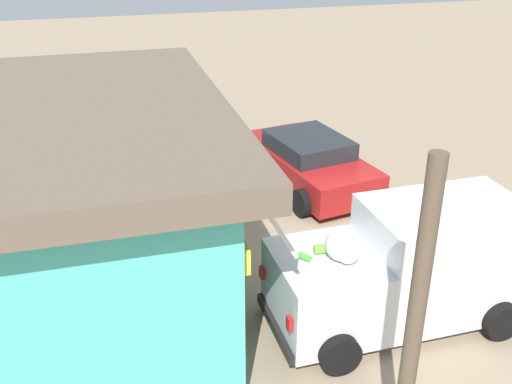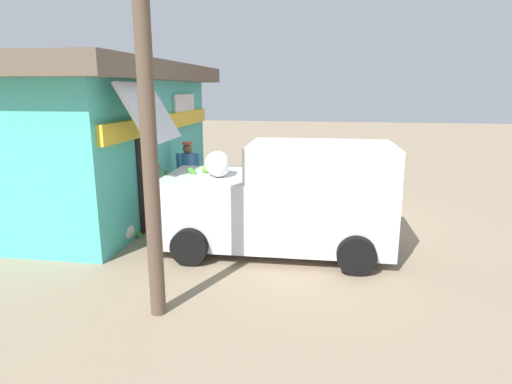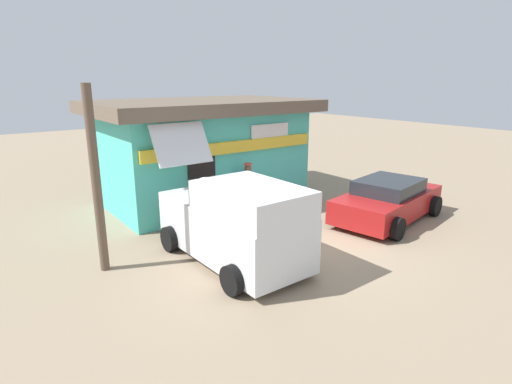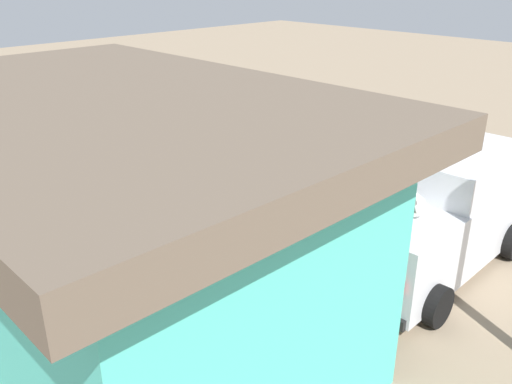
{
  "view_description": "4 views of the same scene",
  "coord_description": "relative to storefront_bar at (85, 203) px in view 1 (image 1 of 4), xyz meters",
  "views": [
    {
      "loc": [
        -9.58,
        4.95,
        6.25
      ],
      "look_at": [
        0.63,
        2.14,
        1.19
      ],
      "focal_mm": 42.1,
      "sensor_mm": 36.0,
      "label": 1
    },
    {
      "loc": [
        -9.92,
        -0.27,
        2.93
      ],
      "look_at": [
        -0.81,
        1.19,
        0.72
      ],
      "focal_mm": 30.41,
      "sensor_mm": 36.0,
      "label": 2
    },
    {
      "loc": [
        -7.29,
        -7.07,
        4.21
      ],
      "look_at": [
        -0.7,
        1.76,
        1.15
      ],
      "focal_mm": 28.86,
      "sensor_mm": 36.0,
      "label": 3
    },
    {
      "loc": [
        -6.16,
        8.43,
        4.91
      ],
      "look_at": [
        0.38,
        2.07,
        1.05
      ],
      "focal_mm": 38.02,
      "sensor_mm": 36.0,
      "label": 4
    }
  ],
  "objects": [
    {
      "name": "paint_bucket",
      "position": [
        2.33,
        -2.57,
        -1.64
      ],
      "size": [
        0.34,
        0.34,
        0.35
      ],
      "primitive_type": "cylinder",
      "color": "blue",
      "rests_on": "ground_plane"
    },
    {
      "name": "ground_plane",
      "position": [
        0.32,
        -5.32,
        -1.82
      ],
      "size": [
        60.0,
        60.0,
        0.0
      ],
      "primitive_type": "plane",
      "color": "gray"
    },
    {
      "name": "vendor_standing",
      "position": [
        0.21,
        -2.37,
        -0.84
      ],
      "size": [
        0.36,
        0.57,
        1.7
      ],
      "color": "#4C4C51",
      "rests_on": "ground_plane"
    },
    {
      "name": "unloaded_banana_pile",
      "position": [
        -2.02,
        -1.7,
        -1.62
      ],
      "size": [
        0.83,
        0.7,
        0.41
      ],
      "color": "silver",
      "rests_on": "ground_plane"
    },
    {
      "name": "delivery_van",
      "position": [
        -1.97,
        -4.88,
        -0.83
      ],
      "size": [
        2.17,
        4.72,
        3.05
      ],
      "color": "silver",
      "rests_on": "ground_plane"
    },
    {
      "name": "customer_bending",
      "position": [
        -1.01,
        -2.03,
        -0.99
      ],
      "size": [
        0.78,
        0.65,
        1.34
      ],
      "color": "#4C4C51",
      "rests_on": "ground_plane"
    },
    {
      "name": "storefront_bar",
      "position": [
        0.0,
        0.0,
        0.0
      ],
      "size": [
        7.28,
        4.72,
        3.5
      ],
      "color": "#4CC6B7",
      "rests_on": "ground_plane"
    },
    {
      "name": "parked_sedan",
      "position": [
        3.43,
        -5.18,
        -1.21
      ],
      "size": [
        4.31,
        2.73,
        1.26
      ],
      "color": "maroon",
      "rests_on": "ground_plane"
    },
    {
      "name": "utility_pole",
      "position": [
        -4.6,
        -3.46,
        0.24
      ],
      "size": [
        0.2,
        0.2,
        4.12
      ],
      "primitive_type": "cylinder",
      "color": "brown",
      "rests_on": "ground_plane"
    }
  ]
}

